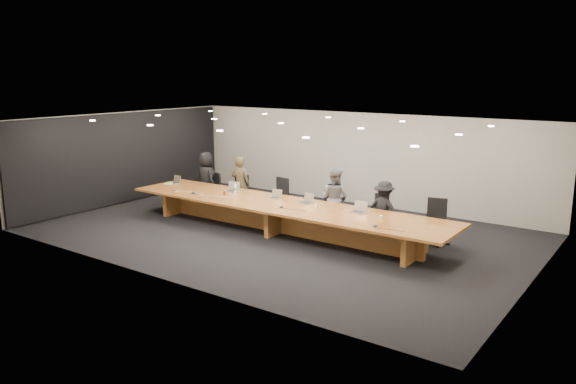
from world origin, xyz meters
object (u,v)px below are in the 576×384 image
(chair_right, at_px, (377,214))
(paper_cup_near, at_px, (315,206))
(person_a, at_px, (206,178))
(laptop_d, at_px, (305,198))
(laptop_a, at_px, (174,179))
(chair_far_left, at_px, (211,189))
(mic_left, at_px, (193,193))
(paper_cup_far, at_px, (381,217))
(av_box, at_px, (176,190))
(mic_center, at_px, (282,207))
(laptop_b, at_px, (232,187))
(laptop_e, at_px, (358,207))
(mic_right, at_px, (375,226))
(chair_mid_right, at_px, (329,208))
(person_b, at_px, (240,184))
(laptop_c, at_px, (275,194))
(chair_mid_left, at_px, (277,197))
(person_c, at_px, (335,198))
(chair_left, at_px, (239,193))
(water_bottle, at_px, (235,189))
(chair_far_right, at_px, (435,222))
(conference_table, at_px, (281,213))
(person_d, at_px, (384,209))
(amber_mug, at_px, (225,193))

(chair_right, bearing_deg, paper_cup_near, -120.21)
(person_a, distance_m, laptop_d, 4.28)
(laptop_a, bearing_deg, person_a, 75.49)
(chair_far_left, xyz_separation_m, chair_right, (5.55, 0.11, 0.01))
(laptop_a, bearing_deg, mic_left, -15.39)
(chair_right, bearing_deg, paper_cup_far, -47.72)
(av_box, bearing_deg, mic_center, 14.55)
(laptop_b, height_order, laptop_e, laptop_e)
(mic_center, xyz_separation_m, mic_right, (2.67, -0.25, 0.00))
(paper_cup_near, relative_size, mic_right, 0.68)
(laptop_b, bearing_deg, laptop_e, -12.07)
(chair_mid_right, bearing_deg, chair_far_left, 168.73)
(person_b, bearing_deg, laptop_c, 145.20)
(chair_mid_left, xyz_separation_m, chair_mid_right, (1.77, -0.09, -0.04))
(person_c, xyz_separation_m, laptop_e, (1.17, -0.89, 0.11))
(chair_left, xyz_separation_m, person_b, (0.06, -0.01, 0.28))
(water_bottle, bearing_deg, av_box, -156.10)
(laptop_a, bearing_deg, mic_center, 1.81)
(chair_far_left, bearing_deg, laptop_c, -1.38)
(chair_far_right, bearing_deg, chair_mid_left, 165.73)
(av_box, bearing_deg, chair_left, 72.47)
(person_b, relative_size, av_box, 9.37)
(conference_table, height_order, laptop_d, laptop_d)
(water_bottle, bearing_deg, laptop_b, 149.99)
(mic_left, bearing_deg, person_d, 17.45)
(person_c, bearing_deg, conference_table, 58.12)
(chair_right, bearing_deg, chair_far_right, 11.26)
(person_b, distance_m, mic_center, 2.97)
(laptop_c, height_order, paper_cup_near, laptop_c)
(conference_table, distance_m, laptop_c, 0.73)
(laptop_d, bearing_deg, chair_mid_right, 92.00)
(paper_cup_far, bearing_deg, person_d, 112.63)
(conference_table, distance_m, person_c, 1.49)
(laptop_a, bearing_deg, laptop_e, 9.55)
(chair_left, height_order, mic_right, chair_left)
(conference_table, bearing_deg, amber_mug, -178.55)
(laptop_b, height_order, paper_cup_near, laptop_b)
(person_b, relative_size, person_d, 1.15)
(chair_far_right, relative_size, av_box, 6.40)
(chair_left, xyz_separation_m, amber_mug, (0.54, -1.24, 0.27))
(laptop_a, relative_size, water_bottle, 1.24)
(chair_mid_left, xyz_separation_m, water_bottle, (-0.67, -1.02, 0.32))
(laptop_a, bearing_deg, paper_cup_far, 7.62)
(mic_left, height_order, mic_center, mic_left)
(chair_mid_left, relative_size, mic_center, 9.24)
(chair_mid_left, height_order, paper_cup_far, chair_mid_left)
(chair_far_right, distance_m, paper_cup_far, 1.50)
(av_box, bearing_deg, laptop_a, 150.95)
(chair_mid_left, xyz_separation_m, amber_mug, (-0.78, -1.34, 0.25))
(mic_right, bearing_deg, amber_mug, 173.99)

